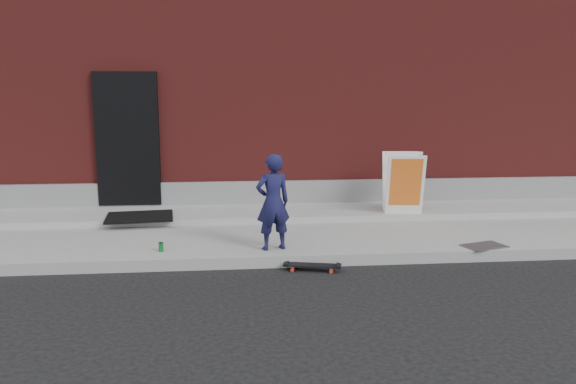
{
  "coord_description": "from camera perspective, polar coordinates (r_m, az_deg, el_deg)",
  "views": [
    {
      "loc": [
        -0.82,
        -6.74,
        2.15
      ],
      "look_at": [
        -0.09,
        0.8,
        0.83
      ],
      "focal_mm": 35.0,
      "sensor_mm": 36.0,
      "label": 1
    }
  ],
  "objects": [
    {
      "name": "utility_plate",
      "position": [
        7.94,
        19.33,
        -5.2
      ],
      "size": [
        0.63,
        0.5,
        0.02
      ],
      "primitive_type": "cube",
      "rotation": [
        0.0,
        0.0,
        0.31
      ],
      "color": "#5C5C61",
      "rests_on": "sidewalk"
    },
    {
      "name": "sidewalk",
      "position": [
        8.53,
        0.13,
        -4.17
      ],
      "size": [
        20.0,
        3.0,
        0.15
      ],
      "primitive_type": "cube",
      "color": "gray",
      "rests_on": "ground"
    },
    {
      "name": "pizza_sign",
      "position": [
        9.24,
        11.63,
        0.95
      ],
      "size": [
        0.68,
        0.77,
        0.99
      ],
      "color": "white",
      "rests_on": "apron"
    },
    {
      "name": "child",
      "position": [
        7.24,
        -1.55,
        -1.03
      ],
      "size": [
        0.52,
        0.41,
        1.25
      ],
      "primitive_type": "imported",
      "rotation": [
        0.0,
        0.0,
        3.41
      ],
      "color": "#16173F",
      "rests_on": "sidewalk"
    },
    {
      "name": "doormat",
      "position": [
        9.07,
        -14.83,
        -2.44
      ],
      "size": [
        1.1,
        0.93,
        0.03
      ],
      "primitive_type": "cube",
      "rotation": [
        0.0,
        0.0,
        0.11
      ],
      "color": "black",
      "rests_on": "apron"
    },
    {
      "name": "building",
      "position": [
        13.76,
        -2.18,
        11.33
      ],
      "size": [
        20.0,
        8.1,
        5.0
      ],
      "color": "maroon",
      "rests_on": "ground"
    },
    {
      "name": "apron",
      "position": [
        9.38,
        -0.42,
        -2.1
      ],
      "size": [
        20.0,
        1.2,
        0.1
      ],
      "primitive_type": "cube",
      "color": "gray",
      "rests_on": "sidewalk"
    },
    {
      "name": "ground",
      "position": [
        7.12,
        1.34,
        -7.68
      ],
      "size": [
        80.0,
        80.0,
        0.0
      ],
      "primitive_type": "plane",
      "color": "black",
      "rests_on": "ground"
    },
    {
      "name": "soda_can",
      "position": [
        7.44,
        -12.78,
        -5.47
      ],
      "size": [
        0.07,
        0.07,
        0.12
      ],
      "primitive_type": "cylinder",
      "rotation": [
        0.0,
        0.0,
        0.05
      ],
      "color": "#1A8239",
      "rests_on": "sidewalk"
    },
    {
      "name": "skateboard",
      "position": [
        6.98,
        2.47,
        -7.49
      ],
      "size": [
        0.71,
        0.33,
        0.08
      ],
      "color": "red",
      "rests_on": "ground"
    }
  ]
}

